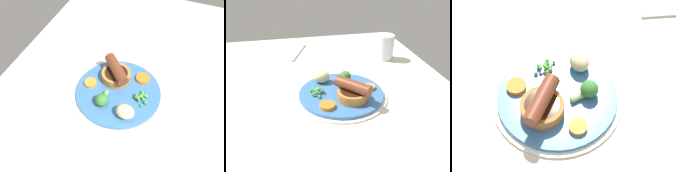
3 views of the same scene
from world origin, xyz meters
TOP-DOWN VIEW (x-y plane):
  - dining_table at (0.00, 0.00)cm, footprint 110.00×80.00cm
  - dinner_plate at (-0.59, 4.47)cm, footprint 25.98×25.98cm
  - sausage_pudding at (3.55, 6.68)cm, footprint 9.71×9.25cm
  - pea_pile at (-1.02, -2.22)cm, footprint 5.28×4.02cm
  - broccoli_floret_near at (-6.08, 6.96)cm, footprint 5.83×3.59cm
  - potato_chunk_0 at (-7.65, -0.31)cm, footprint 4.36×5.22cm
  - carrot_slice_0 at (-0.96, 12.81)cm, footprint 4.40×4.40cm
  - carrot_slice_1 at (6.04, -0.68)cm, footprint 4.25×4.25cm

SIDE VIEW (x-z plane):
  - dining_table at x=0.00cm, z-range 0.00..3.00cm
  - dinner_plate at x=-0.59cm, z-range 2.87..4.27cm
  - carrot_slice_0 at x=-0.96cm, z-range 4.40..5.28cm
  - carrot_slice_1 at x=6.04cm, z-range 4.40..5.36cm
  - pea_pile at x=-1.02cm, z-range 4.50..6.33cm
  - broccoli_floret_near at x=-6.08cm, z-range 4.29..7.88cm
  - potato_chunk_0 at x=-7.65cm, z-range 4.40..8.19cm
  - sausage_pudding at x=3.55cm, z-range 3.86..9.52cm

